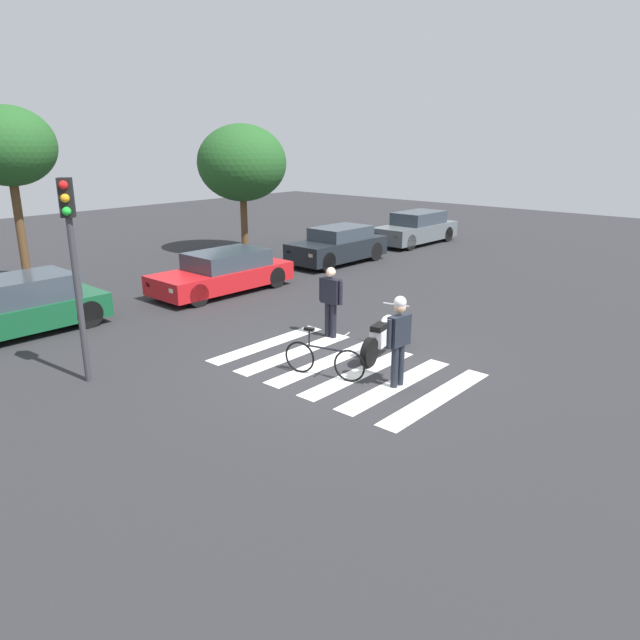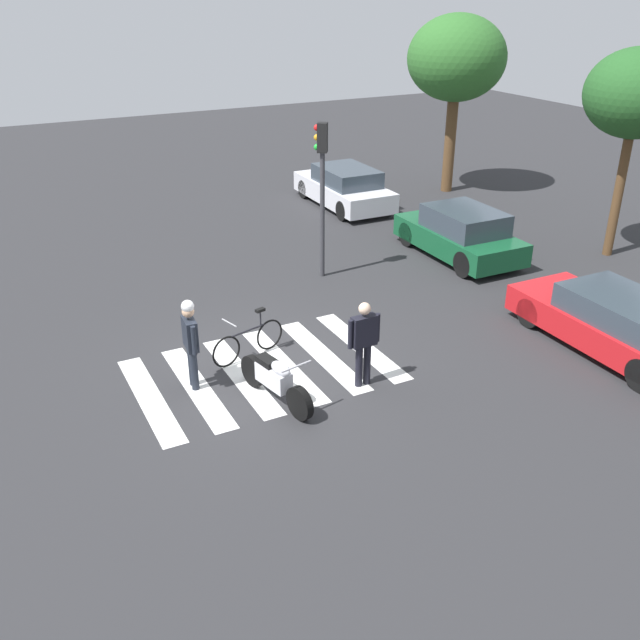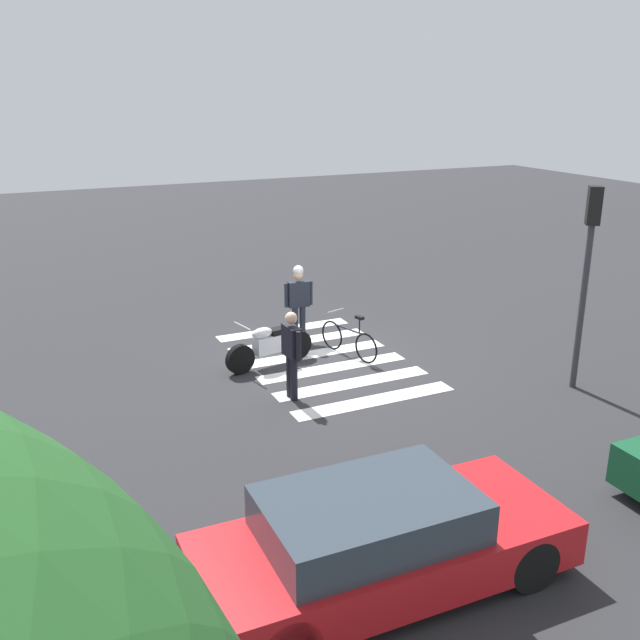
# 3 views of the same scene
# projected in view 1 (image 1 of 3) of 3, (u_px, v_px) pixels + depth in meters

# --- Properties ---
(ground_plane) EXTENTS (60.00, 60.00, 0.00)m
(ground_plane) POSITION_uv_depth(u_px,v_px,m) (342.00, 368.00, 12.37)
(ground_plane) COLOR #2B2B2D
(police_motorcycle) EXTENTS (2.05, 0.71, 1.03)m
(police_motorcycle) POSITION_uv_depth(u_px,v_px,m) (384.00, 336.00, 12.91)
(police_motorcycle) COLOR black
(police_motorcycle) RESTS_ON ground_plane
(leaning_bicycle) EXTENTS (0.59, 1.71, 0.99)m
(leaning_bicycle) POSITION_uv_depth(u_px,v_px,m) (324.00, 359.00, 11.80)
(leaning_bicycle) COLOR black
(leaning_bicycle) RESTS_ON ground_plane
(officer_on_foot) EXTENTS (0.67, 0.24, 1.79)m
(officer_on_foot) POSITION_uv_depth(u_px,v_px,m) (399.00, 335.00, 11.17)
(officer_on_foot) COLOR #1E232D
(officer_on_foot) RESTS_ON ground_plane
(officer_by_motorcycle) EXTENTS (0.23, 0.68, 1.71)m
(officer_by_motorcycle) POSITION_uv_depth(u_px,v_px,m) (331.00, 298.00, 13.99)
(officer_by_motorcycle) COLOR black
(officer_by_motorcycle) RESTS_ON ground_plane
(crosswalk_stripes) EXTENTS (3.30, 4.95, 0.01)m
(crosswalk_stripes) POSITION_uv_depth(u_px,v_px,m) (342.00, 368.00, 12.37)
(crosswalk_stripes) COLOR silver
(crosswalk_stripes) RESTS_ON ground_plane
(car_green_compact) EXTENTS (3.93, 1.84, 1.39)m
(car_green_compact) POSITION_uv_depth(u_px,v_px,m) (22.00, 306.00, 14.43)
(car_green_compact) COLOR black
(car_green_compact) RESTS_ON ground_plane
(car_red_convertible) EXTENTS (4.49, 1.84, 1.25)m
(car_red_convertible) POSITION_uv_depth(u_px,v_px,m) (223.00, 273.00, 18.28)
(car_red_convertible) COLOR black
(car_red_convertible) RESTS_ON ground_plane
(car_black_suv) EXTENTS (4.12, 1.73, 1.37)m
(car_black_suv) POSITION_uv_depth(u_px,v_px,m) (338.00, 246.00, 22.44)
(car_black_suv) COLOR black
(car_black_suv) RESTS_ON ground_plane
(car_grey_coupe) EXTENTS (4.49, 1.74, 1.42)m
(car_grey_coupe) POSITION_uv_depth(u_px,v_px,m) (416.00, 229.00, 26.57)
(car_grey_coupe) COLOR black
(car_grey_coupe) RESTS_ON ground_plane
(traffic_light_pole) EXTENTS (0.33, 0.35, 3.91)m
(traffic_light_pole) POSITION_uv_depth(u_px,v_px,m) (72.00, 248.00, 10.93)
(traffic_light_pole) COLOR #38383D
(traffic_light_pole) RESTS_ON ground_plane
(street_tree_mid) EXTENTS (2.67, 2.67, 5.49)m
(street_tree_mid) POSITION_uv_depth(u_px,v_px,m) (8.00, 147.00, 17.04)
(street_tree_mid) COLOR brown
(street_tree_mid) RESTS_ON ground_plane
(street_tree_far) EXTENTS (3.53, 3.53, 5.12)m
(street_tree_far) POSITION_uv_depth(u_px,v_px,m) (242.00, 163.00, 23.59)
(street_tree_far) COLOR brown
(street_tree_far) RESTS_ON ground_plane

